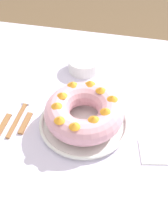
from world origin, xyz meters
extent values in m
plane|color=brown|center=(0.00, 0.00, 0.00)|extent=(8.00, 8.00, 0.00)
cube|color=silver|center=(0.00, 0.00, 0.72)|extent=(1.40, 1.17, 0.03)
cylinder|color=white|center=(0.01, 0.02, 0.74)|extent=(0.27, 0.27, 0.01)
torus|color=white|center=(0.01, 0.02, 0.75)|extent=(0.28, 0.28, 0.01)
torus|color=#E09EAD|center=(0.01, 0.02, 0.80)|extent=(0.24, 0.24, 0.08)
cone|color=orange|center=(-0.07, 0.04, 0.84)|extent=(0.05, 0.05, 0.01)
cone|color=orange|center=(-0.07, -0.01, 0.84)|extent=(0.05, 0.05, 0.01)
cone|color=orange|center=(-0.05, -0.06, 0.84)|extent=(0.03, 0.03, 0.01)
cone|color=orange|center=(0.00, -0.07, 0.84)|extent=(0.04, 0.04, 0.01)
cone|color=orange|center=(0.05, -0.04, 0.84)|extent=(0.03, 0.03, 0.01)
cone|color=orange|center=(0.07, 0.00, 0.84)|extent=(0.03, 0.03, 0.01)
cone|color=orange|center=(0.08, 0.06, 0.84)|extent=(0.05, 0.05, 0.01)
cone|color=orange|center=(0.04, 0.09, 0.84)|extent=(0.04, 0.04, 0.01)
cone|color=orange|center=(0.01, 0.11, 0.84)|extent=(0.04, 0.04, 0.01)
cone|color=orange|center=(-0.05, 0.09, 0.84)|extent=(0.04, 0.04, 0.01)
cube|color=#936038|center=(-0.21, -0.01, 0.74)|extent=(0.01, 0.15, 0.01)
cube|color=silver|center=(-0.21, 0.09, 0.74)|extent=(0.02, 0.06, 0.01)
cube|color=#936038|center=(-0.24, -0.04, 0.74)|extent=(0.02, 0.10, 0.01)
cube|color=silver|center=(-0.24, 0.07, 0.74)|extent=(0.02, 0.13, 0.00)
cube|color=#936038|center=(-0.18, -0.02, 0.74)|extent=(0.02, 0.09, 0.01)
cube|color=silver|center=(-0.18, 0.08, 0.74)|extent=(0.02, 0.11, 0.00)
cylinder|color=white|center=(-0.06, 0.30, 0.76)|extent=(0.12, 0.12, 0.05)
cube|color=white|center=(0.25, -0.03, 0.74)|extent=(0.14, 0.11, 0.00)
camera|label=1|loc=(0.12, -0.51, 1.37)|focal=42.00mm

